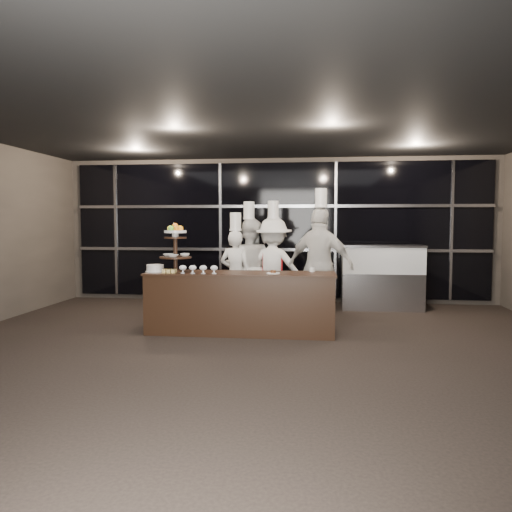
# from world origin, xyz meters

# --- Properties ---
(room) EXTENTS (10.00, 10.00, 10.00)m
(room) POSITION_xyz_m (0.00, 0.00, 1.50)
(room) COLOR black
(room) RESTS_ON ground
(window_wall) EXTENTS (8.60, 0.10, 2.80)m
(window_wall) POSITION_xyz_m (0.00, 4.94, 1.50)
(window_wall) COLOR black
(window_wall) RESTS_ON ground
(buffet_counter) EXTENTS (2.84, 0.74, 0.92)m
(buffet_counter) POSITION_xyz_m (-0.33, 1.92, 0.47)
(buffet_counter) COLOR black
(buffet_counter) RESTS_ON ground
(display_stand) EXTENTS (0.48, 0.48, 0.74)m
(display_stand) POSITION_xyz_m (-1.33, 1.92, 1.34)
(display_stand) COLOR black
(display_stand) RESTS_ON buffet_counter
(compotes) EXTENTS (0.58, 0.11, 0.12)m
(compotes) POSITION_xyz_m (-0.92, 1.70, 1.00)
(compotes) COLOR silver
(compotes) RESTS_ON buffet_counter
(layer_cake) EXTENTS (0.30, 0.30, 0.11)m
(layer_cake) POSITION_xyz_m (-1.63, 1.87, 0.97)
(layer_cake) COLOR white
(layer_cake) RESTS_ON buffet_counter
(pastry_squares) EXTENTS (0.20, 0.13, 0.05)m
(pastry_squares) POSITION_xyz_m (-1.37, 1.75, 0.95)
(pastry_squares) COLOR #DEC36C
(pastry_squares) RESTS_ON buffet_counter
(small_plate) EXTENTS (0.20, 0.20, 0.05)m
(small_plate) POSITION_xyz_m (0.18, 1.82, 0.94)
(small_plate) COLOR white
(small_plate) RESTS_ON buffet_counter
(chef_cup) EXTENTS (0.08, 0.08, 0.07)m
(chef_cup) POSITION_xyz_m (0.74, 2.17, 0.96)
(chef_cup) COLOR white
(chef_cup) RESTS_ON buffet_counter
(display_case) EXTENTS (1.54, 0.67, 1.24)m
(display_case) POSITION_xyz_m (2.07, 4.30, 0.69)
(display_case) COLOR #A5A5AA
(display_case) RESTS_ON ground
(chef_a) EXTENTS (0.63, 0.49, 1.84)m
(chef_a) POSITION_xyz_m (-0.57, 2.97, 0.80)
(chef_a) COLOR silver
(chef_a) RESTS_ON ground
(chef_b) EXTENTS (0.85, 0.67, 2.03)m
(chef_b) POSITION_xyz_m (-0.36, 3.20, 0.88)
(chef_b) COLOR silver
(chef_b) RESTS_ON ground
(chef_c) EXTENTS (1.19, 0.76, 2.04)m
(chef_c) POSITION_xyz_m (0.06, 3.15, 0.88)
(chef_c) COLOR white
(chef_c) RESTS_ON ground
(chef_d) EXTENTS (1.22, 0.87, 2.22)m
(chef_d) POSITION_xyz_m (0.88, 2.76, 0.97)
(chef_d) COLOR silver
(chef_d) RESTS_ON ground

